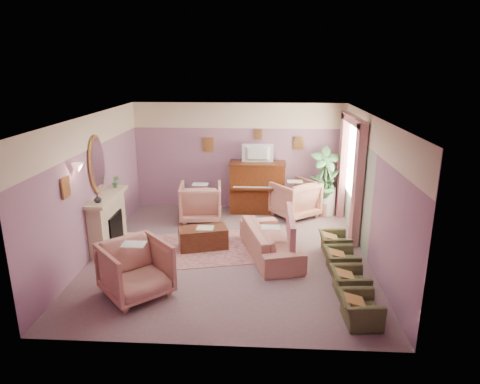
# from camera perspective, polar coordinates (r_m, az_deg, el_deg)

# --- Properties ---
(floor) EXTENTS (5.50, 6.00, 0.01)m
(floor) POSITION_cam_1_polar(r_m,az_deg,el_deg) (8.89, -1.33, -8.21)
(floor) COLOR #795D62
(floor) RESTS_ON ground
(ceiling) EXTENTS (5.50, 6.00, 0.01)m
(ceiling) POSITION_cam_1_polar(r_m,az_deg,el_deg) (8.11, -1.47, 10.03)
(ceiling) COLOR white
(ceiling) RESTS_ON wall_back
(wall_back) EXTENTS (5.50, 0.02, 2.80)m
(wall_back) POSITION_cam_1_polar(r_m,az_deg,el_deg) (11.30, -0.16, 4.74)
(wall_back) COLOR slate
(wall_back) RESTS_ON floor
(wall_front) EXTENTS (5.50, 0.02, 2.80)m
(wall_front) POSITION_cam_1_polar(r_m,az_deg,el_deg) (5.59, -3.92, -8.12)
(wall_front) COLOR slate
(wall_front) RESTS_ON floor
(wall_left) EXTENTS (0.02, 6.00, 2.80)m
(wall_left) POSITION_cam_1_polar(r_m,az_deg,el_deg) (9.04, -19.05, 0.75)
(wall_left) COLOR slate
(wall_left) RESTS_ON floor
(wall_right) EXTENTS (0.02, 6.00, 2.80)m
(wall_right) POSITION_cam_1_polar(r_m,az_deg,el_deg) (8.62, 17.14, 0.18)
(wall_right) COLOR slate
(wall_right) RESTS_ON floor
(picture_rail_band) EXTENTS (5.50, 0.01, 0.65)m
(picture_rail_band) POSITION_cam_1_polar(r_m,az_deg,el_deg) (11.11, -0.17, 10.16)
(picture_rail_band) COLOR beige
(picture_rail_band) RESTS_ON wall_back
(stripe_panel) EXTENTS (0.01, 3.00, 2.15)m
(stripe_panel) POSITION_cam_1_polar(r_m,az_deg,el_deg) (9.92, 15.20, 0.51)
(stripe_panel) COLOR #9EB095
(stripe_panel) RESTS_ON wall_right
(fireplace_surround) EXTENTS (0.30, 1.40, 1.10)m
(fireplace_surround) POSITION_cam_1_polar(r_m,az_deg,el_deg) (9.41, -17.21, -3.91)
(fireplace_surround) COLOR #CCB98F
(fireplace_surround) RESTS_ON floor
(fireplace_inset) EXTENTS (0.18, 0.72, 0.68)m
(fireplace_inset) POSITION_cam_1_polar(r_m,az_deg,el_deg) (9.43, -16.57, -4.79)
(fireplace_inset) COLOR black
(fireplace_inset) RESTS_ON floor
(fire_ember) EXTENTS (0.06, 0.54, 0.10)m
(fire_ember) POSITION_cam_1_polar(r_m,az_deg,el_deg) (9.48, -16.25, -5.81)
(fire_ember) COLOR #F24F24
(fire_ember) RESTS_ON floor
(mantel_shelf) EXTENTS (0.40, 1.55, 0.07)m
(mantel_shelf) POSITION_cam_1_polar(r_m,az_deg,el_deg) (9.22, -17.34, -0.60)
(mantel_shelf) COLOR #CCB98F
(mantel_shelf) RESTS_ON fireplace_surround
(hearth) EXTENTS (0.55, 1.50, 0.02)m
(hearth) POSITION_cam_1_polar(r_m,az_deg,el_deg) (9.54, -15.80, -6.98)
(hearth) COLOR #CCB98F
(hearth) RESTS_ON floor
(mirror_frame) EXTENTS (0.04, 0.72, 1.20)m
(mirror_frame) POSITION_cam_1_polar(r_m,az_deg,el_deg) (9.10, -18.54, 3.51)
(mirror_frame) COLOR #B88847
(mirror_frame) RESTS_ON wall_left
(mirror_glass) EXTENTS (0.01, 0.60, 1.06)m
(mirror_glass) POSITION_cam_1_polar(r_m,az_deg,el_deg) (9.09, -18.39, 3.51)
(mirror_glass) COLOR white
(mirror_glass) RESTS_ON wall_left
(sconce_shade) EXTENTS (0.20, 0.20, 0.16)m
(sconce_shade) POSITION_cam_1_polar(r_m,az_deg,el_deg) (8.09, -20.80, 3.03)
(sconce_shade) COLOR #FFC1A2
(sconce_shade) RESTS_ON wall_left
(piano) EXTENTS (1.40, 0.60, 1.30)m
(piano) POSITION_cam_1_polar(r_m,az_deg,el_deg) (11.15, 2.31, 0.59)
(piano) COLOR #4A1F0D
(piano) RESTS_ON floor
(piano_keyshelf) EXTENTS (1.30, 0.12, 0.06)m
(piano_keyshelf) POSITION_cam_1_polar(r_m,az_deg,el_deg) (10.79, 2.28, 0.43)
(piano_keyshelf) COLOR #4A1F0D
(piano_keyshelf) RESTS_ON piano
(piano_keys) EXTENTS (1.20, 0.08, 0.02)m
(piano_keys) POSITION_cam_1_polar(r_m,az_deg,el_deg) (10.78, 2.28, 0.64)
(piano_keys) COLOR beige
(piano_keys) RESTS_ON piano
(piano_top) EXTENTS (1.45, 0.65, 0.04)m
(piano_top) POSITION_cam_1_polar(r_m,az_deg,el_deg) (10.99, 2.35, 3.90)
(piano_top) COLOR #4A1F0D
(piano_top) RESTS_ON piano
(television) EXTENTS (0.80, 0.12, 0.48)m
(television) POSITION_cam_1_polar(r_m,az_deg,el_deg) (10.88, 2.36, 5.33)
(television) COLOR black
(television) RESTS_ON piano
(print_back_left) EXTENTS (0.30, 0.03, 0.38)m
(print_back_left) POSITION_cam_1_polar(r_m,az_deg,el_deg) (11.27, -4.26, 6.32)
(print_back_left) COLOR #B88847
(print_back_left) RESTS_ON wall_back
(print_back_right) EXTENTS (0.26, 0.03, 0.34)m
(print_back_right) POSITION_cam_1_polar(r_m,az_deg,el_deg) (11.20, 7.82, 6.46)
(print_back_right) COLOR #B88847
(print_back_right) RESTS_ON wall_back
(print_back_mid) EXTENTS (0.22, 0.03, 0.26)m
(print_back_mid) POSITION_cam_1_polar(r_m,az_deg,el_deg) (11.13, 2.42, 7.68)
(print_back_mid) COLOR #B88847
(print_back_mid) RESTS_ON wall_back
(print_left_wall) EXTENTS (0.03, 0.28, 0.36)m
(print_left_wall) POSITION_cam_1_polar(r_m,az_deg,el_deg) (7.89, -22.20, 0.58)
(print_left_wall) COLOR #B88847
(print_left_wall) RESTS_ON wall_left
(window_blind) EXTENTS (0.03, 1.40, 1.80)m
(window_blind) POSITION_cam_1_polar(r_m,az_deg,el_deg) (10.00, 14.99, 4.35)
(window_blind) COLOR beige
(window_blind) RESTS_ON wall_right
(curtain_left) EXTENTS (0.16, 0.34, 2.60)m
(curtain_left) POSITION_cam_1_polar(r_m,az_deg,el_deg) (9.21, 15.41, 0.71)
(curtain_left) COLOR #AA6369
(curtain_left) RESTS_ON floor
(curtain_right) EXTENTS (0.16, 0.34, 2.60)m
(curtain_right) POSITION_cam_1_polar(r_m,az_deg,el_deg) (10.96, 13.50, 3.36)
(curtain_right) COLOR #AA6369
(curtain_right) RESTS_ON floor
(pelmet) EXTENTS (0.16, 2.20, 0.16)m
(pelmet) POSITION_cam_1_polar(r_m,az_deg,el_deg) (9.85, 14.91, 9.26)
(pelmet) COLOR #AA6369
(pelmet) RESTS_ON wall_right
(mantel_plant) EXTENTS (0.16, 0.16, 0.28)m
(mantel_plant) POSITION_cam_1_polar(r_m,az_deg,el_deg) (9.67, -16.26, 1.33)
(mantel_plant) COLOR #417E44
(mantel_plant) RESTS_ON mantel_shelf
(mantel_vase) EXTENTS (0.16, 0.16, 0.16)m
(mantel_vase) POSITION_cam_1_polar(r_m,az_deg,el_deg) (8.74, -18.46, -0.88)
(mantel_vase) COLOR beige
(mantel_vase) RESTS_ON mantel_shelf
(area_rug) EXTENTS (2.84, 2.31, 0.01)m
(area_rug) POSITION_cam_1_polar(r_m,az_deg,el_deg) (9.14, -4.30, -7.47)
(area_rug) COLOR #A36262
(area_rug) RESTS_ON floor
(coffee_table) EXTENTS (1.10, 0.76, 0.45)m
(coffee_table) POSITION_cam_1_polar(r_m,az_deg,el_deg) (9.09, -4.94, -6.12)
(coffee_table) COLOR #4E2916
(coffee_table) RESTS_ON floor
(table_paper) EXTENTS (0.35, 0.28, 0.01)m
(table_paper) POSITION_cam_1_polar(r_m,az_deg,el_deg) (9.00, -4.66, -4.78)
(table_paper) COLOR silver
(table_paper) RESTS_ON coffee_table
(sofa) EXTENTS (0.70, 2.10, 0.85)m
(sofa) POSITION_cam_1_polar(r_m,az_deg,el_deg) (8.68, 4.08, -5.81)
(sofa) COLOR tan
(sofa) RESTS_ON floor
(sofa_throw) EXTENTS (0.11, 1.59, 0.58)m
(sofa_throw) POSITION_cam_1_polar(r_m,az_deg,el_deg) (8.63, 6.77, -4.76)
(sofa_throw) COLOR #AA6369
(sofa_throw) RESTS_ON sofa
(floral_armchair_left) EXTENTS (0.99, 0.99, 1.04)m
(floral_armchair_left) POSITION_cam_1_polar(r_m,az_deg,el_deg) (10.60, -5.25, -1.07)
(floral_armchair_left) COLOR tan
(floral_armchair_left) RESTS_ON floor
(floral_armchair_right) EXTENTS (0.99, 0.99, 1.04)m
(floral_armchair_right) POSITION_cam_1_polar(r_m,az_deg,el_deg) (10.89, 7.26, -0.65)
(floral_armchair_right) COLOR tan
(floral_armchair_right) RESTS_ON floor
(floral_armchair_front) EXTENTS (0.99, 0.99, 1.04)m
(floral_armchair_front) POSITION_cam_1_polar(r_m,az_deg,el_deg) (7.40, -13.76, -9.66)
(floral_armchair_front) COLOR tan
(floral_armchair_front) RESTS_ON floor
(olive_chair_a) EXTENTS (0.47, 0.67, 0.58)m
(olive_chair_a) POSITION_cam_1_polar(r_m,az_deg,el_deg) (6.84, 15.72, -14.33)
(olive_chair_a) COLOR #4C4F2D
(olive_chair_a) RESTS_ON floor
(olive_chair_b) EXTENTS (0.47, 0.67, 0.58)m
(olive_chair_b) POSITION_cam_1_polar(r_m,az_deg,el_deg) (7.54, 14.43, -11.14)
(olive_chair_b) COLOR #4C4F2D
(olive_chair_b) RESTS_ON floor
(olive_chair_c) EXTENTS (0.47, 0.67, 0.58)m
(olive_chair_c) POSITION_cam_1_polar(r_m,az_deg,el_deg) (8.26, 13.38, -8.51)
(olive_chair_c) COLOR #4C4F2D
(olive_chair_c) RESTS_ON floor
(olive_chair_d) EXTENTS (0.47, 0.67, 0.58)m
(olive_chair_d) POSITION_cam_1_polar(r_m,az_deg,el_deg) (9.00, 12.51, -6.29)
(olive_chair_d) COLOR #4C4F2D
(olive_chair_d) RESTS_ON floor
(side_table) EXTENTS (0.52, 0.52, 0.70)m
(side_table) POSITION_cam_1_polar(r_m,az_deg,el_deg) (11.25, 11.27, -1.18)
(side_table) COLOR white
(side_table) RESTS_ON floor
(side_plant_big) EXTENTS (0.30, 0.30, 0.34)m
(side_plant_big) POSITION_cam_1_polar(r_m,az_deg,el_deg) (11.10, 11.42, 1.38)
(side_plant_big) COLOR #417E44
(side_plant_big) RESTS_ON side_table
(side_plant_small) EXTENTS (0.16, 0.16, 0.28)m
(side_plant_small) POSITION_cam_1_polar(r_m,az_deg,el_deg) (11.03, 12.10, 1.08)
(side_plant_small) COLOR #417E44
(side_plant_small) RESTS_ON side_table
(palm_pot) EXTENTS (0.34, 0.34, 0.34)m
(palm_pot) POSITION_cam_1_polar(r_m,az_deg,el_deg) (11.20, 11.02, -2.22)
(palm_pot) COLOR #B07556
(palm_pot) RESTS_ON floor
(palm_plant) EXTENTS (0.76, 0.76, 1.44)m
(palm_plant) POSITION_cam_1_polar(r_m,az_deg,el_deg) (10.95, 11.28, 2.20)
(palm_plant) COLOR #417E44
(palm_plant) RESTS_ON palm_pot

